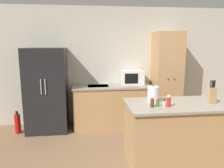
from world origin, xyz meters
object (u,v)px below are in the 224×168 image
Objects in this scene: pantry_cabinet at (166,79)px; spice_bottle_amber_oil at (158,103)px; fire_extinguisher at (18,123)px; refrigerator at (47,90)px; knife_block at (212,95)px; spice_bottle_short_red at (169,101)px; kettle at (153,94)px; spice_bottle_green_herb at (152,103)px; microwave at (132,77)px; spice_bottle_tall_dark at (164,103)px.

spice_bottle_amber_oil is at bearing -114.04° from pantry_cabinet.
fire_extinguisher is at bearing 147.15° from spice_bottle_amber_oil.
pantry_cabinet is at bearing 1.64° from refrigerator.
spice_bottle_amber_oil is at bearing -32.85° from fire_extinguisher.
knife_block is 0.75× the size of fire_extinguisher.
spice_bottle_short_red is (-0.70, -0.09, -0.05)m from knife_block.
spice_bottle_green_herb is at bearing -109.34° from kettle.
spice_bottle_amber_oil is at bearing -175.83° from knife_block.
knife_block is 2.13× the size of spice_bottle_short_red.
microwave is 2.59m from fire_extinguisher.
spice_bottle_short_red reaches higher than fire_extinguisher.
fire_extinguisher is (-2.43, -0.31, -0.86)m from microwave.
spice_bottle_green_herb is 0.49× the size of kettle.
knife_block is 3.66m from fire_extinguisher.
spice_bottle_amber_oil is at bearing 15.80° from spice_bottle_green_herb.
fire_extinguisher is at bearing 151.83° from kettle.
fire_extinguisher is at bearing -172.81° from microwave.
knife_block is (0.06, -1.70, 0.03)m from pantry_cabinet.
spice_bottle_tall_dark is (0.06, -1.86, -0.09)m from microwave.
microwave is 1.03× the size of fire_extinguisher.
refrigerator is 4.94× the size of knife_block.
spice_bottle_green_herb is at bearing -34.27° from fire_extinguisher.
spice_bottle_tall_dark is at bearing -32.00° from fire_extinguisher.
fire_extinguisher is (-2.54, 1.57, -0.80)m from spice_bottle_short_red.
microwave reaches higher than spice_bottle_tall_dark.
fire_extinguisher is (-2.31, 1.57, -0.78)m from spice_bottle_green_herb.
pantry_cabinet reaches higher than knife_block.
kettle is at bearing 87.60° from spice_bottle_amber_oil.
knife_block is at bearing -24.62° from fire_extinguisher.
spice_bottle_amber_oil is (-0.03, -1.85, -0.09)m from microwave.
fire_extinguisher is (-2.39, 1.55, -0.77)m from spice_bottle_amber_oil.
refrigerator reaches higher than spice_bottle_green_herb.
spice_bottle_green_herb is at bearing -116.08° from pantry_cabinet.
kettle is at bearing 166.77° from knife_block.
spice_bottle_amber_oil is 0.80× the size of spice_bottle_green_herb.
knife_block is at bearing -87.93° from pantry_cabinet.
knife_block reaches higher than kettle.
spice_bottle_short_red is 3.09m from fire_extinguisher.
spice_bottle_green_herb is at bearing -44.92° from refrigerator.
kettle is (-0.14, 0.29, 0.04)m from spice_bottle_short_red.
microwave is at bearing 91.79° from spice_bottle_tall_dark.
kettle is (0.01, 0.26, 0.07)m from spice_bottle_amber_oil.
fire_extinguisher is at bearing 148.00° from spice_bottle_tall_dark.
microwave reaches higher than fire_extinguisher.
knife_block reaches higher than spice_bottle_green_herb.
knife_block is (0.81, -1.79, -0.00)m from microwave.
refrigerator is 2.54m from spice_bottle_tall_dark.
fire_extinguisher is (-2.40, 1.29, -0.84)m from kettle.
pantry_cabinet is 1.98m from spice_bottle_green_herb.
kettle reaches higher than spice_bottle_amber_oil.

